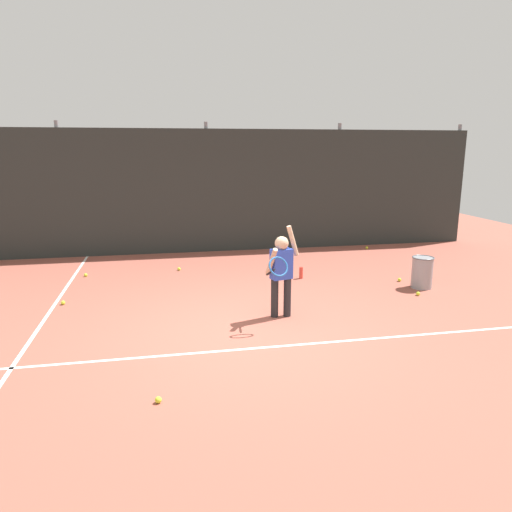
% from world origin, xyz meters
% --- Properties ---
extents(ground_plane, '(20.00, 20.00, 0.00)m').
position_xyz_m(ground_plane, '(0.00, 0.00, 0.00)').
color(ground_plane, '#9E5142').
extents(court_line_baseline, '(9.00, 0.05, 0.00)m').
position_xyz_m(court_line_baseline, '(0.00, -0.56, 0.00)').
color(court_line_baseline, white).
rests_on(court_line_baseline, ground).
extents(court_line_sideline, '(0.05, 9.00, 0.00)m').
position_xyz_m(court_line_sideline, '(-2.80, 1.00, 0.00)').
color(court_line_sideline, white).
rests_on(court_line_sideline, ground).
extents(back_fence_windscreen, '(13.21, 0.08, 2.86)m').
position_xyz_m(back_fence_windscreen, '(0.00, 5.18, 1.43)').
color(back_fence_windscreen, '#282D2B').
rests_on(back_fence_windscreen, ground).
extents(fence_post_1, '(0.09, 0.09, 3.01)m').
position_xyz_m(fence_post_1, '(-3.23, 5.24, 1.51)').
color(fence_post_1, slate).
rests_on(fence_post_1, ground).
extents(fence_post_2, '(0.09, 0.09, 3.01)m').
position_xyz_m(fence_post_2, '(0.00, 5.24, 1.51)').
color(fence_post_2, slate).
rests_on(fence_post_2, ground).
extents(fence_post_3, '(0.09, 0.09, 3.01)m').
position_xyz_m(fence_post_3, '(3.23, 5.24, 1.51)').
color(fence_post_3, slate).
rests_on(fence_post_3, ground).
extents(fence_post_4, '(0.09, 0.09, 3.01)m').
position_xyz_m(fence_post_4, '(6.46, 5.24, 1.51)').
color(fence_post_4, slate).
rests_on(fence_post_4, ground).
extents(tennis_player, '(0.61, 0.70, 1.35)m').
position_xyz_m(tennis_player, '(0.60, 0.47, 0.73)').
color(tennis_player, '#232326').
rests_on(tennis_player, ground).
extents(ball_hopper, '(0.38, 0.38, 0.56)m').
position_xyz_m(ball_hopper, '(3.42, 1.43, 0.29)').
color(ball_hopper, gray).
rests_on(ball_hopper, ground).
extents(water_bottle, '(0.07, 0.07, 0.22)m').
position_xyz_m(water_bottle, '(1.49, 2.42, 0.11)').
color(water_bottle, '#D83F33').
rests_on(water_bottle, ground).
extents(tennis_ball_0, '(0.07, 0.07, 0.07)m').
position_xyz_m(tennis_ball_0, '(3.23, 1.86, 0.03)').
color(tennis_ball_0, '#CCE033').
rests_on(tennis_ball_0, ground).
extents(tennis_ball_1, '(0.07, 0.07, 0.07)m').
position_xyz_m(tennis_ball_1, '(-1.16, -1.64, 0.03)').
color(tennis_ball_1, '#CCE033').
rests_on(tennis_ball_1, ground).
extents(tennis_ball_2, '(0.07, 0.07, 0.07)m').
position_xyz_m(tennis_ball_2, '(-2.66, 1.66, 0.03)').
color(tennis_ball_2, '#CCE033').
rests_on(tennis_ball_2, ground).
extents(tennis_ball_3, '(0.07, 0.07, 0.07)m').
position_xyz_m(tennis_ball_3, '(3.84, 4.67, 0.03)').
color(tennis_ball_3, '#CCE033').
rests_on(tennis_ball_3, ground).
extents(tennis_ball_4, '(0.07, 0.07, 0.07)m').
position_xyz_m(tennis_ball_4, '(-2.57, 3.34, 0.03)').
color(tennis_ball_4, '#CCE033').
rests_on(tennis_ball_4, ground).
extents(tennis_ball_5, '(0.07, 0.07, 0.07)m').
position_xyz_m(tennis_ball_5, '(-0.78, 3.46, 0.03)').
color(tennis_ball_5, '#CCE033').
rests_on(tennis_ball_5, ground).
extents(tennis_ball_6, '(0.07, 0.07, 0.07)m').
position_xyz_m(tennis_ball_6, '(3.13, 1.02, 0.03)').
color(tennis_ball_6, '#CCE033').
rests_on(tennis_ball_6, ground).
extents(tennis_ball_7, '(0.07, 0.07, 0.07)m').
position_xyz_m(tennis_ball_7, '(4.00, 2.41, 0.03)').
color(tennis_ball_7, '#CCE033').
rests_on(tennis_ball_7, ground).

